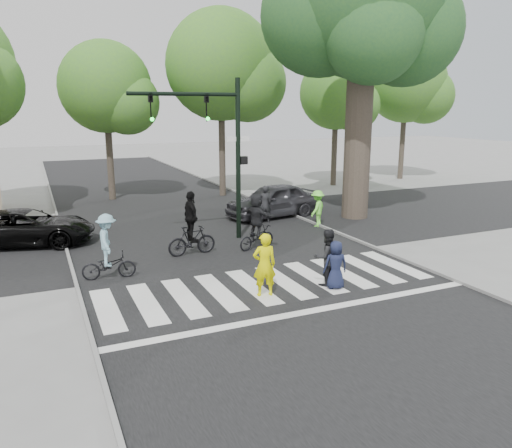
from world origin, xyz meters
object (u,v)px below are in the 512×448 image
at_px(traffic_signal, 217,137).
at_px(pedestrian_child, 336,265).
at_px(eucalyptus, 362,7).
at_px(car_suv, 27,227).
at_px(car_grey, 273,200).
at_px(pedestrian_woman, 264,265).
at_px(cyclist_mid, 191,229).
at_px(pedestrian_adult, 327,257).
at_px(cyclist_left, 108,251).
at_px(cyclist_right, 257,224).

distance_m(traffic_signal, pedestrian_child, 7.13).
xyz_separation_m(eucalyptus, car_suv, (-13.82, 0.78, -8.42)).
xyz_separation_m(pedestrian_child, car_grey, (2.53, 9.17, 0.08)).
relative_size(pedestrian_woman, cyclist_mid, 0.78).
relative_size(pedestrian_adult, cyclist_left, 0.84).
distance_m(cyclist_left, car_grey, 10.00).
relative_size(cyclist_mid, cyclist_right, 1.11).
relative_size(eucalyptus, car_suv, 2.73).
bearing_deg(traffic_signal, cyclist_right, -62.63).
distance_m(eucalyptus, pedestrian_woman, 13.66).
height_order(cyclist_mid, car_grey, cyclist_mid).
distance_m(pedestrian_child, pedestrian_adult, 0.37).
bearing_deg(cyclist_mid, cyclist_left, -155.28).
xyz_separation_m(cyclist_right, car_grey, (2.87, 4.58, -0.12)).
height_order(pedestrian_woman, pedestrian_child, pedestrian_woman).
xyz_separation_m(pedestrian_adult, cyclist_right, (-0.26, 4.25, 0.07)).
bearing_deg(cyclist_right, car_grey, 57.90).
distance_m(eucalyptus, cyclist_right, 10.81).
distance_m(cyclist_mid, car_suv, 6.36).
relative_size(car_suv, car_grey, 1.05).
distance_m(pedestrian_woman, pedestrian_adult, 1.96).
bearing_deg(cyclist_left, pedestrian_child, -31.10).
height_order(pedestrian_woman, car_grey, pedestrian_woman).
distance_m(pedestrian_child, cyclist_left, 6.60).
bearing_deg(pedestrian_woman, eucalyptus, -126.88).
bearing_deg(car_grey, traffic_signal, -61.94).
relative_size(pedestrian_adult, cyclist_mid, 0.74).
distance_m(traffic_signal, cyclist_mid, 3.66).
bearing_deg(pedestrian_adult, pedestrian_child, 105.64).
distance_m(cyclist_left, car_suv, 5.54).
xyz_separation_m(pedestrian_child, cyclist_mid, (-2.69, 4.77, 0.22)).
xyz_separation_m(traffic_signal, pedestrian_adult, (1.12, -5.91, -3.08)).
bearing_deg(pedestrian_child, eucalyptus, -114.84).
height_order(eucalyptus, cyclist_left, eucalyptus).
relative_size(pedestrian_woman, cyclist_left, 0.88).
bearing_deg(traffic_signal, car_grey, 38.01).
height_order(eucalyptus, car_suv, eucalyptus).
bearing_deg(pedestrian_child, car_suv, -34.37).
xyz_separation_m(eucalyptus, pedestrian_adult, (-6.06, -7.38, -8.26)).
height_order(eucalyptus, cyclist_right, eucalyptus).
bearing_deg(pedestrian_adult, car_suv, -44.69).
bearing_deg(car_suv, car_grey, -71.42).
bearing_deg(traffic_signal, eucalyptus, 11.56).
relative_size(pedestrian_woman, cyclist_right, 0.87).
height_order(pedestrian_child, cyclist_mid, cyclist_mid).
height_order(traffic_signal, pedestrian_woman, traffic_signal).
relative_size(pedestrian_child, pedestrian_adult, 0.84).
distance_m(traffic_signal, pedestrian_adult, 6.76).
relative_size(traffic_signal, eucalyptus, 0.46).
bearing_deg(cyclist_right, eucalyptus, 26.35).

